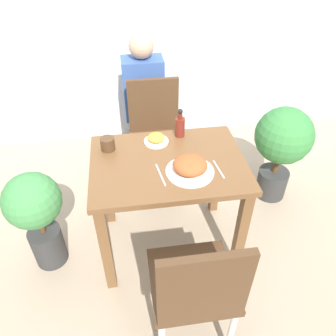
{
  "coord_description": "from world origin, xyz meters",
  "views": [
    {
      "loc": [
        -0.22,
        -1.51,
        1.94
      ],
      "look_at": [
        0.0,
        0.0,
        0.7
      ],
      "focal_mm": 35.0,
      "sensor_mm": 36.0,
      "label": 1
    }
  ],
  "objects_px": {
    "side_plate": "(156,139)",
    "sauce_bottle": "(180,126)",
    "chair_near": "(196,287)",
    "drink_cup": "(108,144)",
    "chair_far": "(156,131)",
    "food_plate": "(190,166)",
    "person_figure": "(144,102)",
    "potted_plant_left": "(36,212)",
    "potted_plant_right": "(282,144)"
  },
  "relations": [
    {
      "from": "side_plate",
      "to": "sauce_bottle",
      "type": "bearing_deg",
      "value": 18.9
    },
    {
      "from": "chair_near",
      "to": "sauce_bottle",
      "type": "height_order",
      "value": "sauce_bottle"
    },
    {
      "from": "side_plate",
      "to": "drink_cup",
      "type": "relative_size",
      "value": 1.79
    },
    {
      "from": "chair_far",
      "to": "side_plate",
      "type": "relative_size",
      "value": 5.83
    },
    {
      "from": "food_plate",
      "to": "person_figure",
      "type": "height_order",
      "value": "person_figure"
    },
    {
      "from": "food_plate",
      "to": "potted_plant_left",
      "type": "xyz_separation_m",
      "value": [
        -0.93,
        0.09,
        -0.33
      ]
    },
    {
      "from": "drink_cup",
      "to": "potted_plant_left",
      "type": "bearing_deg",
      "value": -156.95
    },
    {
      "from": "person_figure",
      "to": "chair_near",
      "type": "bearing_deg",
      "value": -87.18
    },
    {
      "from": "drink_cup",
      "to": "potted_plant_right",
      "type": "xyz_separation_m",
      "value": [
        1.28,
        0.21,
        -0.27
      ]
    },
    {
      "from": "food_plate",
      "to": "potted_plant_left",
      "type": "distance_m",
      "value": 0.99
    },
    {
      "from": "side_plate",
      "to": "drink_cup",
      "type": "xyz_separation_m",
      "value": [
        -0.3,
        -0.03,
        0.02
      ]
    },
    {
      "from": "side_plate",
      "to": "sauce_bottle",
      "type": "relative_size",
      "value": 0.8
    },
    {
      "from": "potted_plant_right",
      "to": "food_plate",
      "type": "bearing_deg",
      "value": -148.55
    },
    {
      "from": "potted_plant_right",
      "to": "chair_near",
      "type": "bearing_deg",
      "value": -129.86
    },
    {
      "from": "sauce_bottle",
      "to": "side_plate",
      "type": "bearing_deg",
      "value": -161.1
    },
    {
      "from": "chair_near",
      "to": "potted_plant_left",
      "type": "height_order",
      "value": "chair_near"
    },
    {
      "from": "food_plate",
      "to": "person_figure",
      "type": "xyz_separation_m",
      "value": [
        -0.16,
        1.19,
        -0.21
      ]
    },
    {
      "from": "potted_plant_right",
      "to": "drink_cup",
      "type": "bearing_deg",
      "value": -170.65
    },
    {
      "from": "potted_plant_right",
      "to": "person_figure",
      "type": "xyz_separation_m",
      "value": [
        -0.98,
        0.69,
        0.06
      ]
    },
    {
      "from": "side_plate",
      "to": "potted_plant_right",
      "type": "relative_size",
      "value": 0.19
    },
    {
      "from": "person_figure",
      "to": "chair_far",
      "type": "bearing_deg",
      "value": -81.76
    },
    {
      "from": "potted_plant_left",
      "to": "person_figure",
      "type": "relative_size",
      "value": 0.63
    },
    {
      "from": "potted_plant_left",
      "to": "potted_plant_right",
      "type": "height_order",
      "value": "potted_plant_right"
    },
    {
      "from": "chair_far",
      "to": "person_figure",
      "type": "xyz_separation_m",
      "value": [
        -0.06,
        0.38,
        0.06
      ]
    },
    {
      "from": "chair_far",
      "to": "person_figure",
      "type": "bearing_deg",
      "value": 98.24
    },
    {
      "from": "drink_cup",
      "to": "potted_plant_left",
      "type": "relative_size",
      "value": 0.12
    },
    {
      "from": "side_plate",
      "to": "potted_plant_left",
      "type": "xyz_separation_m",
      "value": [
        -0.77,
        -0.23,
        -0.31
      ]
    },
    {
      "from": "food_plate",
      "to": "drink_cup",
      "type": "height_order",
      "value": "food_plate"
    },
    {
      "from": "person_figure",
      "to": "sauce_bottle",
      "type": "bearing_deg",
      "value": -78.13
    },
    {
      "from": "drink_cup",
      "to": "potted_plant_left",
      "type": "height_order",
      "value": "drink_cup"
    },
    {
      "from": "chair_near",
      "to": "sauce_bottle",
      "type": "xyz_separation_m",
      "value": [
        0.08,
        0.95,
        0.3
      ]
    },
    {
      "from": "sauce_bottle",
      "to": "potted_plant_right",
      "type": "height_order",
      "value": "sauce_bottle"
    },
    {
      "from": "chair_near",
      "to": "drink_cup",
      "type": "distance_m",
      "value": 0.98
    },
    {
      "from": "chair_far",
      "to": "sauce_bottle",
      "type": "height_order",
      "value": "sauce_bottle"
    },
    {
      "from": "sauce_bottle",
      "to": "person_figure",
      "type": "distance_m",
      "value": 0.86
    },
    {
      "from": "side_plate",
      "to": "drink_cup",
      "type": "distance_m",
      "value": 0.31
    },
    {
      "from": "potted_plant_left",
      "to": "chair_far",
      "type": "bearing_deg",
      "value": 41.13
    },
    {
      "from": "sauce_bottle",
      "to": "drink_cup",
      "type": "bearing_deg",
      "value": -169.25
    },
    {
      "from": "chair_far",
      "to": "side_plate",
      "type": "xyz_separation_m",
      "value": [
        -0.05,
        -0.48,
        0.25
      ]
    },
    {
      "from": "chair_far",
      "to": "drink_cup",
      "type": "relative_size",
      "value": 10.45
    },
    {
      "from": "chair_near",
      "to": "food_plate",
      "type": "xyz_separation_m",
      "value": [
        0.08,
        0.57,
        0.27
      ]
    },
    {
      "from": "sauce_bottle",
      "to": "potted_plant_left",
      "type": "distance_m",
      "value": 1.04
    },
    {
      "from": "food_plate",
      "to": "potted_plant_right",
      "type": "distance_m",
      "value": 1.0
    },
    {
      "from": "food_plate",
      "to": "potted_plant_right",
      "type": "xyz_separation_m",
      "value": [
        0.82,
        0.5,
        -0.27
      ]
    },
    {
      "from": "side_plate",
      "to": "person_figure",
      "type": "bearing_deg",
      "value": 90.59
    },
    {
      "from": "chair_near",
      "to": "chair_far",
      "type": "height_order",
      "value": "same"
    },
    {
      "from": "side_plate",
      "to": "potted_plant_right",
      "type": "bearing_deg",
      "value": 10.32
    },
    {
      "from": "sauce_bottle",
      "to": "potted_plant_left",
      "type": "bearing_deg",
      "value": -162.86
    },
    {
      "from": "food_plate",
      "to": "potted_plant_right",
      "type": "bearing_deg",
      "value": 31.45
    },
    {
      "from": "chair_far",
      "to": "sauce_bottle",
      "type": "relative_size",
      "value": 4.68
    }
  ]
}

